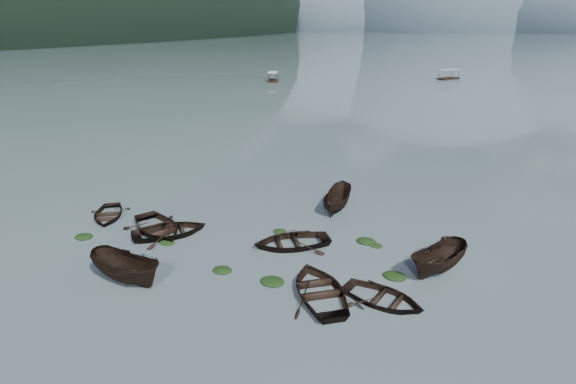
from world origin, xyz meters
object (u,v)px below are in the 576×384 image
at_px(rowboat_3, 320,295).
at_px(pontoon_centre, 448,79).
at_px(pontoon_left, 273,81).
at_px(rowboat_0, 108,217).

xyz_separation_m(rowboat_3, pontoon_centre, (-2.07, 101.33, 0.00)).
height_order(rowboat_3, pontoon_left, pontoon_left).
height_order(rowboat_0, pontoon_left, pontoon_left).
distance_m(rowboat_3, pontoon_left, 89.20).
distance_m(rowboat_0, pontoon_left, 79.82).
bearing_deg(rowboat_0, pontoon_left, 71.49).
xyz_separation_m(rowboat_3, pontoon_left, (-39.80, 79.83, 0.00)).
xyz_separation_m(pontoon_left, pontoon_centre, (37.74, 21.51, 0.00)).
height_order(rowboat_3, pontoon_centre, pontoon_centre).
bearing_deg(pontoon_centre, rowboat_3, -55.02).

